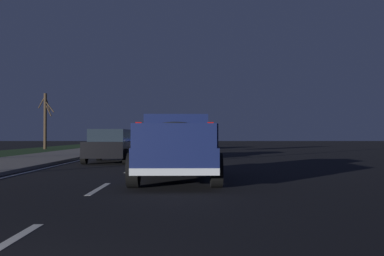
% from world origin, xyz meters
% --- Properties ---
extents(ground, '(144.00, 144.00, 0.00)m').
position_xyz_m(ground, '(27.00, 0.00, 0.00)').
color(ground, black).
extents(sidewalk_shoulder, '(108.00, 4.00, 0.12)m').
position_xyz_m(sidewalk_shoulder, '(27.00, 5.70, 0.06)').
color(sidewalk_shoulder, slate).
rests_on(sidewalk_shoulder, ground).
extents(lane_markings, '(108.00, 3.54, 0.01)m').
position_xyz_m(lane_markings, '(29.08, 2.51, 0.00)').
color(lane_markings, silver).
rests_on(lane_markings, ground).
extents(pickup_truck, '(5.46, 2.35, 1.87)m').
position_xyz_m(pickup_truck, '(10.13, -1.75, 0.98)').
color(pickup_truck, '#141E4C').
rests_on(pickup_truck, ground).
extents(sedan_green, '(4.42, 2.05, 1.54)m').
position_xyz_m(sedan_green, '(40.97, 1.84, 0.78)').
color(sedan_green, '#14592D').
rests_on(sedan_green, ground).
extents(sedan_blue, '(4.41, 2.03, 1.54)m').
position_xyz_m(sedan_blue, '(38.91, -1.73, 0.78)').
color(sedan_blue, navy).
rests_on(sedan_blue, ground).
extents(sedan_white, '(4.45, 2.11, 1.54)m').
position_xyz_m(sedan_white, '(23.70, -1.73, 0.78)').
color(sedan_white, silver).
rests_on(sedan_white, ground).
extents(sedan_black, '(4.42, 2.05, 1.54)m').
position_xyz_m(sedan_black, '(18.35, 1.54, 0.78)').
color(sedan_black, black).
rests_on(sedan_black, ground).
extents(bare_tree_far, '(1.24, 1.61, 5.12)m').
position_xyz_m(bare_tree_far, '(38.16, 11.04, 2.74)').
color(bare_tree_far, '#423323').
rests_on(bare_tree_far, ground).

